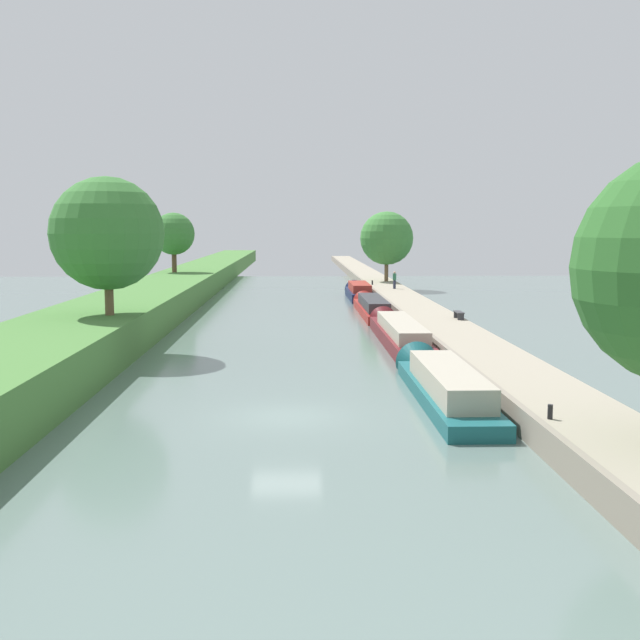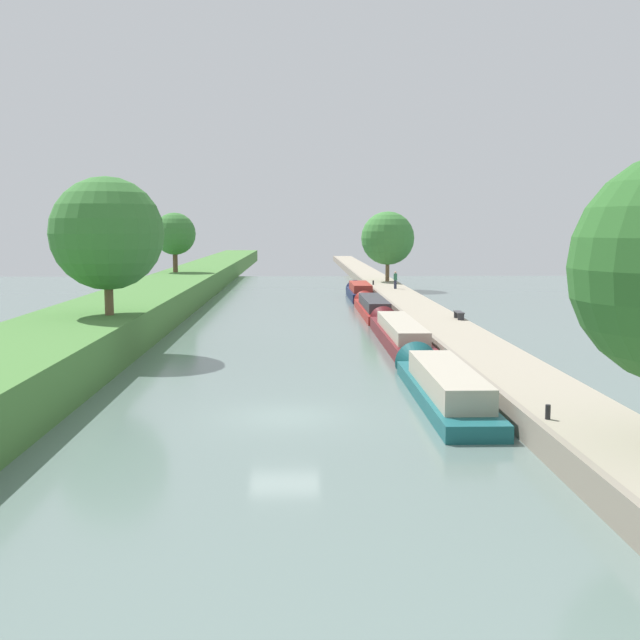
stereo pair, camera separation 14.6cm
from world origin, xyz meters
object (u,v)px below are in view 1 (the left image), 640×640
narrowboat_red (372,307)px  park_bench (459,314)px  narrowboat_navy (358,292)px  person_walking (395,280)px  narrowboat_teal (442,383)px  narrowboat_maroon (398,332)px  mooring_bollard_far (372,283)px  mooring_bollard_near (550,412)px

narrowboat_red → park_bench: park_bench is taller
narrowboat_navy → person_walking: (3.36, -0.65, 1.18)m
narrowboat_teal → narrowboat_maroon: 14.74m
person_walking → mooring_bollard_far: person_walking is taller
narrowboat_red → mooring_bollard_near: size_ratio=32.71×
narrowboat_maroon → person_walking: size_ratio=9.65×
narrowboat_navy → mooring_bollard_near: size_ratio=24.76×
narrowboat_maroon → park_bench: (4.37, 3.83, 0.67)m
narrowboat_teal → park_bench: (4.57, 18.57, 0.70)m
narrowboat_navy → mooring_bollard_near: 50.92m
narrowboat_red → mooring_bollard_near: narrowboat_red is taller
narrowboat_maroon → narrowboat_red: narrowboat_maroon is taller
narrowboat_red → park_bench: 12.20m
narrowboat_maroon → narrowboat_teal: bearing=-90.8°
person_walking → mooring_bollard_far: size_ratio=3.69×
narrowboat_navy → mooring_bollard_near: bearing=-88.0°
person_walking → mooring_bollard_near: (-1.60, -50.23, -0.65)m
narrowboat_maroon → park_bench: narrowboat_maroon is taller
narrowboat_maroon → mooring_bollard_far: (1.74, 33.33, 0.55)m
narrowboat_red → mooring_bollard_near: bearing=-87.2°
narrowboat_red → mooring_bollard_near: 37.21m
narrowboat_teal → narrowboat_red: narrowboat_teal is taller
narrowboat_teal → person_walking: (3.54, 42.97, 1.22)m
mooring_bollard_far → park_bench: (2.63, -29.50, 0.12)m
narrowboat_teal → mooring_bollard_near: 7.54m
person_walking → mooring_bollard_far: (-1.60, 5.10, -0.65)m
narrowboat_maroon → person_walking: (3.34, 28.23, 1.20)m
narrowboat_maroon → narrowboat_navy: size_ratio=1.44×
person_walking → narrowboat_maroon: bearing=-96.8°
mooring_bollard_near → park_bench: 25.97m
park_bench → mooring_bollard_far: bearing=95.1°
narrowboat_navy → mooring_bollard_far: narrowboat_navy is taller
narrowboat_red → narrowboat_navy: bearing=89.7°
mooring_bollard_far → narrowboat_navy: bearing=-111.6°
narrowboat_navy → park_bench: 25.44m
narrowboat_maroon → person_walking: bearing=83.2°
narrowboat_teal → narrowboat_red: 29.90m
person_walking → mooring_bollard_far: bearing=107.4°
mooring_bollard_near → mooring_bollard_far: (0.00, 55.33, 0.00)m
narrowboat_red → person_walking: size_ratio=8.87×
narrowboat_teal → person_walking: bearing=85.3°
person_walking → park_bench: 24.42m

